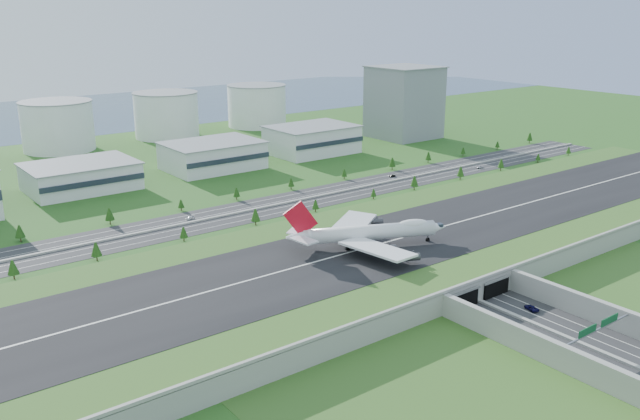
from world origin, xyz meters
TOP-DOWN VIEW (x-y plane):
  - ground at (0.00, 0.00)m, footprint 1200.00×1200.00m
  - airfield_deck at (0.00, -0.09)m, footprint 520.00×100.00m
  - underpass_road at (0.00, -99.42)m, footprint 38.80×120.40m
  - sign_gantry_near at (0.00, -95.04)m, footprint 38.70×0.70m
  - north_expressway at (0.00, 95.00)m, footprint 560.00×36.00m
  - tree_row at (2.23, 95.41)m, footprint 499.44×48.60m
  - hangar_mid_a at (-60.00, 190.00)m, footprint 58.00×42.00m
  - hangar_mid_b at (25.00, 190.00)m, footprint 58.00×42.00m
  - hangar_mid_c at (105.00, 190.00)m, footprint 58.00×42.00m
  - office_tower at (200.00, 195.00)m, footprint 46.00×46.00m
  - fuel_tank_b at (-35.00, 310.00)m, footprint 50.00×50.00m
  - fuel_tank_c at (50.00, 310.00)m, footprint 50.00×50.00m
  - fuel_tank_d at (135.00, 310.00)m, footprint 50.00×50.00m
  - bay_water at (0.00, 480.00)m, footprint 1200.00×260.00m
  - boeing_747 at (-7.97, 1.28)m, footprint 63.65×58.73m
  - car_0 at (-8.73, -93.71)m, footprint 3.78×5.33m
  - car_2 at (8.81, -65.47)m, footprint 4.15×6.30m
  - car_5 at (101.39, 102.80)m, footprint 4.43×2.50m
  - car_6 at (162.15, 84.74)m, footprint 5.45×4.03m
  - car_7 at (-37.02, 100.73)m, footprint 5.20×3.35m

SIDE VIEW (x-z plane):
  - ground at x=0.00m, z-range 0.00..0.00m
  - bay_water at x=0.00m, z-range 0.00..0.06m
  - north_expressway at x=0.00m, z-range 0.00..0.12m
  - car_6 at x=162.15m, z-range 0.12..1.50m
  - car_5 at x=101.39m, z-range 0.12..1.50m
  - car_7 at x=-37.02m, z-range 0.12..1.52m
  - car_2 at x=8.81m, z-range 0.12..1.73m
  - car_0 at x=-8.73m, z-range 0.12..1.80m
  - underpass_road at x=0.00m, z-range -0.57..7.43m
  - airfield_deck at x=0.00m, z-range -0.48..8.72m
  - tree_row at x=2.23m, z-range 0.57..8.81m
  - sign_gantry_near at x=0.00m, z-range 2.05..11.85m
  - hangar_mid_a at x=-60.00m, z-range 0.00..15.00m
  - hangar_mid_b at x=25.00m, z-range 0.00..17.00m
  - hangar_mid_c at x=105.00m, z-range 0.00..19.00m
  - boeing_747 at x=-7.97m, z-range 3.44..24.53m
  - fuel_tank_b at x=-35.00m, z-range 0.00..35.00m
  - fuel_tank_c at x=50.00m, z-range 0.00..35.00m
  - fuel_tank_d at x=135.00m, z-range 0.00..35.00m
  - office_tower at x=200.00m, z-range 0.00..55.00m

